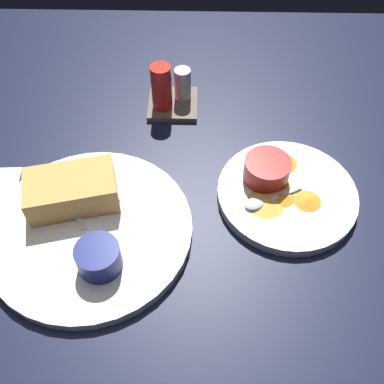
# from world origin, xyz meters

# --- Properties ---
(ground_plane) EXTENTS (1.10, 1.10, 0.03)m
(ground_plane) POSITION_xyz_m (0.00, 0.00, -0.01)
(ground_plane) COLOR black
(plate_sandwich_main) EXTENTS (0.30, 0.30, 0.02)m
(plate_sandwich_main) POSITION_xyz_m (-0.07, -0.07, 0.01)
(plate_sandwich_main) COLOR white
(plate_sandwich_main) RESTS_ON ground_plane
(sandwich_half_near) EXTENTS (0.15, 0.11, 0.05)m
(sandwich_half_near) POSITION_xyz_m (-0.10, -0.02, 0.04)
(sandwich_half_near) COLOR tan
(sandwich_half_near) RESTS_ON plate_sandwich_main
(ramekin_dark_sauce) EXTENTS (0.06, 0.06, 0.04)m
(ramekin_dark_sauce) POSITION_xyz_m (-0.04, -0.13, 0.04)
(ramekin_dark_sauce) COLOR navy
(ramekin_dark_sauce) RESTS_ON plate_sandwich_main
(spoon_by_dark_ramekin) EXTENTS (0.06, 0.09, 0.01)m
(spoon_by_dark_ramekin) POSITION_xyz_m (-0.07, -0.08, 0.02)
(spoon_by_dark_ramekin) COLOR silver
(spoon_by_dark_ramekin) RESTS_ON plate_sandwich_main
(plate_chips_companion) EXTENTS (0.21, 0.21, 0.02)m
(plate_chips_companion) POSITION_xyz_m (0.23, 0.01, 0.01)
(plate_chips_companion) COLOR white
(plate_chips_companion) RESTS_ON ground_plane
(ramekin_light_gravy) EXTENTS (0.07, 0.07, 0.04)m
(ramekin_light_gravy) POSITION_xyz_m (0.19, 0.03, 0.04)
(ramekin_light_gravy) COLOR maroon
(ramekin_light_gravy) RESTS_ON plate_chips_companion
(spoon_by_gravy_ramekin) EXTENTS (0.09, 0.06, 0.01)m
(spoon_by_gravy_ramekin) POSITION_xyz_m (0.18, -0.02, 0.02)
(spoon_by_gravy_ramekin) COLOR silver
(spoon_by_gravy_ramekin) RESTS_ON plate_chips_companion
(plantain_chip_scatter) EXTENTS (0.13, 0.14, 0.01)m
(plantain_chip_scatter) POSITION_xyz_m (0.21, 0.00, 0.02)
(plantain_chip_scatter) COLOR gold
(plantain_chip_scatter) RESTS_ON plate_chips_companion
(condiment_caddy) EXTENTS (0.09, 0.09, 0.10)m
(condiment_caddy) POSITION_xyz_m (0.03, 0.21, 0.03)
(condiment_caddy) COLOR brown
(condiment_caddy) RESTS_ON ground_plane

